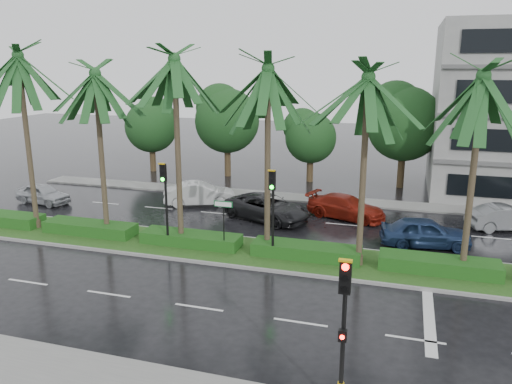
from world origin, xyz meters
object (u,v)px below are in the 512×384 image
(signal_median_left, at_px, (165,192))
(car_grey, at_px, (507,218))
(street_sign, at_px, (223,213))
(car_blue, at_px, (425,232))
(car_white, at_px, (200,194))
(car_silver, at_px, (43,194))
(signal_near, at_px, (343,328))
(car_red, at_px, (346,207))
(car_darkgrey, at_px, (267,208))

(signal_median_left, height_order, car_grey, signal_median_left)
(street_sign, bearing_deg, car_blue, 23.21)
(car_white, bearing_deg, car_silver, 82.54)
(car_blue, bearing_deg, signal_near, 160.73)
(street_sign, xyz_separation_m, car_red, (5.00, 7.86, -1.42))
(signal_near, distance_m, car_red, 17.93)
(car_red, xyz_separation_m, car_blue, (4.50, -3.78, 0.06))
(car_grey, bearing_deg, car_darkgrey, 80.71)
(car_blue, distance_m, car_grey, 6.13)
(car_darkgrey, height_order, car_blue, car_blue)
(car_grey, bearing_deg, signal_median_left, 98.29)
(car_darkgrey, relative_size, car_blue, 1.22)
(signal_median_left, xyz_separation_m, street_sign, (3.00, 0.18, -0.87))
(car_blue, bearing_deg, car_silver, 78.12)
(signal_near, relative_size, car_white, 0.93)
(car_silver, relative_size, car_darkgrey, 0.72)
(signal_near, distance_m, car_white, 21.42)
(car_red, height_order, car_blue, car_blue)
(car_grey, bearing_deg, street_sign, 102.42)
(signal_median_left, relative_size, car_silver, 1.11)
(signal_near, bearing_deg, car_grey, 68.86)
(car_silver, xyz_separation_m, car_blue, (24.45, -1.19, 0.09))
(signal_median_left, height_order, car_white, signal_median_left)
(car_blue, xyz_separation_m, car_grey, (4.50, 4.16, -0.05))
(signal_median_left, xyz_separation_m, car_grey, (17.00, 8.42, -2.29))
(car_blue, bearing_deg, signal_median_left, 99.69)
(street_sign, relative_size, car_red, 0.54)
(car_blue, bearing_deg, street_sign, 104.10)
(street_sign, height_order, car_blue, street_sign)
(car_silver, bearing_deg, car_darkgrey, -77.79)
(car_white, bearing_deg, car_grey, -111.64)
(car_red, bearing_deg, signal_near, -156.17)
(signal_median_left, xyz_separation_m, car_white, (-1.70, 8.17, -2.23))
(car_red, bearing_deg, car_white, 106.61)
(car_blue, bearing_deg, car_white, 65.47)
(car_red, height_order, car_grey, car_grey)
(car_white, xyz_separation_m, car_blue, (14.20, -3.92, -0.00))
(street_sign, distance_m, car_darkgrey, 6.32)
(car_silver, distance_m, car_darkgrey, 15.47)
(car_white, bearing_deg, car_red, -113.17)
(signal_median_left, bearing_deg, car_red, 45.14)
(car_silver, height_order, car_white, car_white)
(signal_median_left, height_order, car_blue, signal_median_left)
(signal_median_left, distance_m, street_sign, 3.13)
(signal_near, xyz_separation_m, car_blue, (2.50, 13.94, -1.74))
(car_silver, height_order, car_red, car_red)
(car_silver, distance_m, car_white, 10.61)
(car_red, bearing_deg, car_grey, -70.22)
(street_sign, relative_size, car_grey, 0.60)
(street_sign, bearing_deg, car_darkgrey, 85.36)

